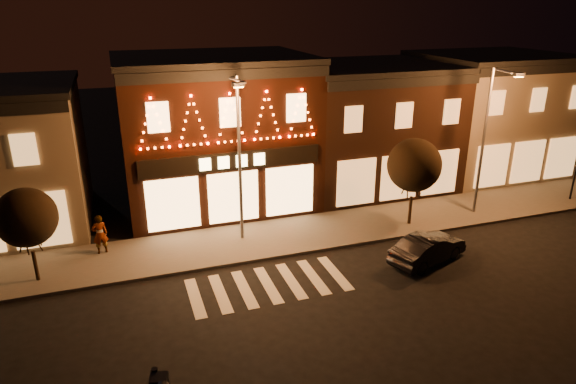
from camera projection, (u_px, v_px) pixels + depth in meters
ground at (302, 343)px, 17.26m from camera, size 120.00×120.00×0.00m
sidewalk_far at (283, 236)px, 24.93m from camera, size 44.00×4.00×0.15m
building_pulp at (215, 131)px, 28.17m from camera, size 10.20×8.34×8.30m
building_right_a at (368, 125)px, 31.21m from camera, size 9.20×8.28×7.50m
building_right_b at (488, 113)px, 33.89m from camera, size 9.20×8.28×7.80m
streetlamp_mid at (239, 148)px, 22.82m from camera, size 0.65×1.78×7.77m
streetlamp_right at (488, 132)px, 25.90m from camera, size 0.52×1.77×7.71m
tree_left at (26, 218)px, 19.93m from camera, size 2.39×2.39×3.99m
tree_right at (414, 165)px, 25.13m from camera, size 2.69×2.69×4.50m
dark_sedan at (428, 248)px, 22.46m from camera, size 4.15×2.59×1.29m
pedestrian at (100, 234)px, 22.85m from camera, size 0.74×0.56×1.85m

